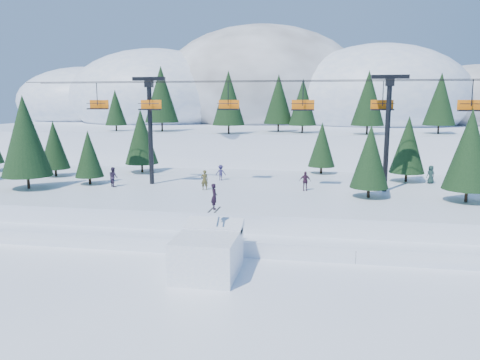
% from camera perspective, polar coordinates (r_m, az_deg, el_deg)
% --- Properties ---
extents(ground, '(160.00, 160.00, 0.00)m').
position_cam_1_polar(ground, '(28.12, -5.96, -12.45)').
color(ground, white).
rests_on(ground, ground).
extents(mid_shelf, '(70.00, 22.00, 2.50)m').
position_cam_1_polar(mid_shelf, '(44.63, 0.28, -2.39)').
color(mid_shelf, white).
rests_on(mid_shelf, ground).
extents(berm, '(70.00, 6.00, 1.10)m').
position_cam_1_polar(berm, '(35.27, -2.43, -6.84)').
color(berm, white).
rests_on(berm, ground).
extents(mountain_ridge, '(119.00, 61.23, 26.46)m').
position_cam_1_polar(mountain_ridge, '(99.18, 2.73, 9.11)').
color(mountain_ridge, white).
rests_on(mountain_ridge, ground).
extents(jump_kicker, '(3.71, 5.06, 5.41)m').
position_cam_1_polar(jump_kicker, '(29.04, -3.95, -8.83)').
color(jump_kicker, white).
rests_on(jump_kicker, ground).
extents(chairlift, '(46.00, 3.21, 10.28)m').
position_cam_1_polar(chairlift, '(43.42, 2.97, 8.01)').
color(chairlift, black).
rests_on(chairlift, mid_shelf).
extents(conifer_stand, '(63.05, 17.66, 8.59)m').
position_cam_1_polar(conifer_stand, '(44.60, 2.17, 4.55)').
color(conifer_stand, black).
rests_on(conifer_stand, mid_shelf).
extents(distant_skiers, '(31.14, 7.94, 1.87)m').
position_cam_1_polar(distant_skiers, '(44.82, 0.86, 0.44)').
color(distant_skiers, '#31253C').
rests_on(distant_skiers, mid_shelf).
extents(banner_near, '(2.86, 0.15, 0.90)m').
position_cam_1_polar(banner_near, '(31.75, 11.37, -8.94)').
color(banner_near, black).
rests_on(banner_near, ground).
extents(banner_far, '(2.85, 0.26, 0.90)m').
position_cam_1_polar(banner_far, '(32.27, 14.86, -8.77)').
color(banner_far, black).
rests_on(banner_far, ground).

